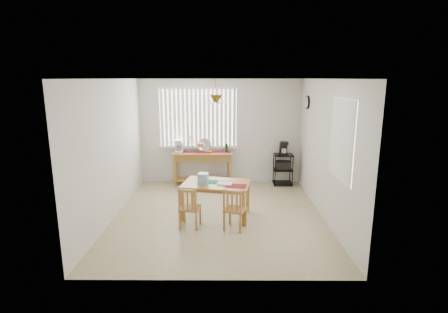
{
  "coord_description": "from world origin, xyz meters",
  "views": [
    {
      "loc": [
        0.14,
        -6.39,
        2.61
      ],
      "look_at": [
        0.1,
        0.55,
        1.05
      ],
      "focal_mm": 28.0,
      "sensor_mm": 36.0,
      "label": 1
    }
  ],
  "objects_px": {
    "wire_cart": "(283,167)",
    "dining_table": "(216,187)",
    "sideboard": "(203,161)",
    "chair_left": "(190,208)",
    "chair_right": "(234,209)",
    "cart_items": "(284,148)"
  },
  "relations": [
    {
      "from": "chair_left",
      "to": "cart_items",
      "type": "bearing_deg",
      "value": 51.45
    },
    {
      "from": "sideboard",
      "to": "chair_left",
      "type": "relative_size",
      "value": 1.95
    },
    {
      "from": "chair_right",
      "to": "sideboard",
      "type": "bearing_deg",
      "value": 105.0
    },
    {
      "from": "wire_cart",
      "to": "dining_table",
      "type": "height_order",
      "value": "wire_cart"
    },
    {
      "from": "wire_cart",
      "to": "dining_table",
      "type": "bearing_deg",
      "value": -128.18
    },
    {
      "from": "wire_cart",
      "to": "cart_items",
      "type": "height_order",
      "value": "cart_items"
    },
    {
      "from": "sideboard",
      "to": "cart_items",
      "type": "height_order",
      "value": "cart_items"
    },
    {
      "from": "wire_cart",
      "to": "chair_right",
      "type": "distance_m",
      "value": 2.94
    },
    {
      "from": "wire_cart",
      "to": "chair_right",
      "type": "xyz_separation_m",
      "value": [
        -1.27,
        -2.65,
        -0.1
      ]
    },
    {
      "from": "chair_left",
      "to": "sideboard",
      "type": "bearing_deg",
      "value": 88.31
    },
    {
      "from": "wire_cart",
      "to": "cart_items",
      "type": "relative_size",
      "value": 2.43
    },
    {
      "from": "sideboard",
      "to": "cart_items",
      "type": "relative_size",
      "value": 4.53
    },
    {
      "from": "dining_table",
      "to": "chair_right",
      "type": "height_order",
      "value": "chair_right"
    },
    {
      "from": "wire_cart",
      "to": "chair_left",
      "type": "distance_m",
      "value": 3.3
    },
    {
      "from": "wire_cart",
      "to": "sideboard",
      "type": "bearing_deg",
      "value": 179.28
    },
    {
      "from": "sideboard",
      "to": "dining_table",
      "type": "bearing_deg",
      "value": -79.48
    },
    {
      "from": "chair_right",
      "to": "wire_cart",
      "type": "bearing_deg",
      "value": 64.47
    },
    {
      "from": "sideboard",
      "to": "wire_cart",
      "type": "xyz_separation_m",
      "value": [
        1.98,
        -0.03,
        -0.15
      ]
    },
    {
      "from": "cart_items",
      "to": "dining_table",
      "type": "bearing_deg",
      "value": -128.06
    },
    {
      "from": "sideboard",
      "to": "dining_table",
      "type": "relative_size",
      "value": 1.06
    },
    {
      "from": "wire_cart",
      "to": "cart_items",
      "type": "bearing_deg",
      "value": 90.0
    },
    {
      "from": "chair_left",
      "to": "chair_right",
      "type": "distance_m",
      "value": 0.8
    }
  ]
}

